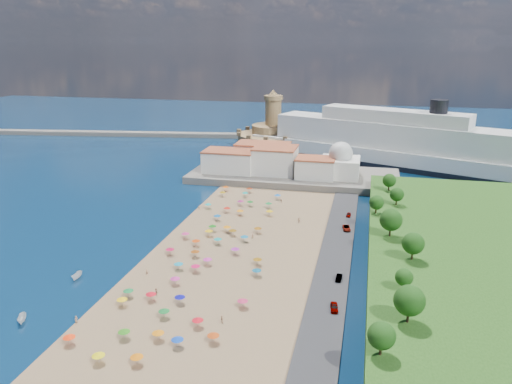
# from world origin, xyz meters

# --- Properties ---
(ground) EXTENTS (700.00, 700.00, 0.00)m
(ground) POSITION_xyz_m (0.00, 0.00, 0.00)
(ground) COLOR #071938
(ground) RESTS_ON ground
(terrace) EXTENTS (90.00, 36.00, 3.00)m
(terrace) POSITION_xyz_m (10.00, 73.00, 1.50)
(terrace) COLOR #59544C
(terrace) RESTS_ON ground
(jetty) EXTENTS (18.00, 70.00, 2.40)m
(jetty) POSITION_xyz_m (-12.00, 108.00, 1.20)
(jetty) COLOR #59544C
(jetty) RESTS_ON ground
(breakwater) EXTENTS (199.03, 34.77, 2.60)m
(breakwater) POSITION_xyz_m (-110.00, 153.00, 1.30)
(breakwater) COLOR #59544C
(breakwater) RESTS_ON ground
(waterfront_buildings) EXTENTS (57.00, 29.00, 11.00)m
(waterfront_buildings) POSITION_xyz_m (-3.05, 73.64, 7.88)
(waterfront_buildings) COLOR silver
(waterfront_buildings) RESTS_ON terrace
(domed_building) EXTENTS (16.00, 16.00, 15.00)m
(domed_building) POSITION_xyz_m (30.00, 71.00, 8.97)
(domed_building) COLOR silver
(domed_building) RESTS_ON terrace
(fortress) EXTENTS (40.00, 40.00, 32.40)m
(fortress) POSITION_xyz_m (-12.00, 138.00, 6.68)
(fortress) COLOR #9B774D
(fortress) RESTS_ON ground
(cruise_ship) EXTENTS (148.82, 76.28, 33.03)m
(cruise_ship) POSITION_xyz_m (52.50, 109.83, 9.78)
(cruise_ship) COLOR black
(cruise_ship) RESTS_ON ground
(beach_parasols) EXTENTS (32.62, 115.91, 2.20)m
(beach_parasols) POSITION_xyz_m (-1.17, -10.24, 2.15)
(beach_parasols) COLOR gray
(beach_parasols) RESTS_ON beach
(beachgoers) EXTENTS (39.09, 98.99, 1.88)m
(beachgoers) POSITION_xyz_m (1.23, -2.57, 1.11)
(beachgoers) COLOR tan
(beachgoers) RESTS_ON beach
(moored_boats) EXTENTS (3.30, 25.42, 1.63)m
(moored_boats) POSITION_xyz_m (-29.44, -44.68, 0.81)
(moored_boats) COLOR white
(moored_boats) RESTS_ON ground
(parked_cars) EXTENTS (2.99, 67.72, 1.42)m
(parked_cars) POSITION_xyz_m (36.00, -3.17, 1.36)
(parked_cars) COLOR gray
(parked_cars) RESTS_ON promenade
(hillside_trees) EXTENTS (13.82, 108.12, 8.02)m
(hillside_trees) POSITION_xyz_m (49.50, -11.51, 10.21)
(hillside_trees) COLOR #382314
(hillside_trees) RESTS_ON hillside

